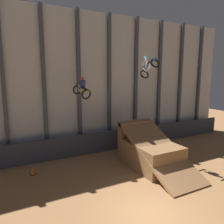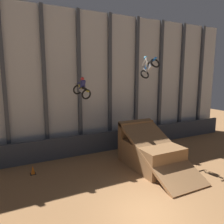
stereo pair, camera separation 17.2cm
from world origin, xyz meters
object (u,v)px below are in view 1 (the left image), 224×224
rider_bike_left_air (82,89)px  traffic_cone_near_ramp (33,171)px  dirt_ramp (149,151)px  rider_bike_right_air (149,66)px

rider_bike_left_air → traffic_cone_near_ramp: rider_bike_left_air is taller
dirt_ramp → rider_bike_right_air: bearing=64.7°
dirt_ramp → rider_bike_left_air: bearing=144.8°
rider_bike_left_air → rider_bike_right_air: size_ratio=1.10×
rider_bike_left_air → rider_bike_right_air: bearing=-31.5°
rider_bike_right_air → traffic_cone_near_ramp: (-8.09, 1.38, -6.81)m
rider_bike_right_air → traffic_cone_near_ramp: bearing=170.0°
dirt_ramp → rider_bike_left_air: rider_bike_left_air is taller
rider_bike_right_air → traffic_cone_near_ramp: rider_bike_right_air is taller
rider_bike_left_air → rider_bike_right_air: (4.37, -1.94, 1.61)m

